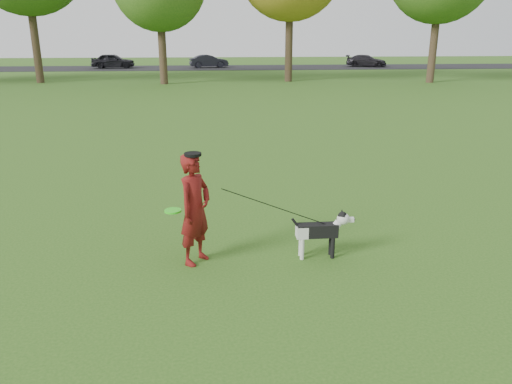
{
  "coord_description": "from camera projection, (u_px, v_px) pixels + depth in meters",
  "views": [
    {
      "loc": [
        -0.99,
        -6.74,
        3.12
      ],
      "look_at": [
        -0.41,
        -0.02,
        0.95
      ],
      "focal_mm": 35.0,
      "sensor_mm": 36.0,
      "label": 1
    }
  ],
  "objects": [
    {
      "name": "ground",
      "position": [
        283.0,
        252.0,
        7.42
      ],
      "size": [
        120.0,
        120.0,
        0.0
      ],
      "primitive_type": "plane",
      "color": "#285116",
      "rests_on": "ground"
    },
    {
      "name": "car_left",
      "position": [
        113.0,
        61.0,
        44.36
      ],
      "size": [
        3.74,
        1.51,
        1.27
      ],
      "primitive_type": "imported",
      "rotation": [
        0.0,
        0.0,
        1.57
      ],
      "color": "black",
      "rests_on": "road"
    },
    {
      "name": "car_mid",
      "position": [
        209.0,
        61.0,
        45.08
      ],
      "size": [
        3.59,
        1.82,
        1.13
      ],
      "primitive_type": "imported",
      "rotation": [
        0.0,
        0.0,
        1.76
      ],
      "color": "black",
      "rests_on": "road"
    },
    {
      "name": "car_right",
      "position": [
        366.0,
        61.0,
        46.27
      ],
      "size": [
        3.99,
        2.67,
        1.07
      ],
      "primitive_type": "imported",
      "rotation": [
        0.0,
        0.0,
        1.23
      ],
      "color": "black",
      "rests_on": "road"
    },
    {
      "name": "man_held_items",
      "position": [
        272.0,
        206.0,
        6.93
      ],
      "size": [
        2.34,
        0.32,
        1.11
      ],
      "color": "#31E31C",
      "rests_on": "ground"
    },
    {
      "name": "dog",
      "position": [
        322.0,
        229.0,
        7.13
      ],
      "size": [
        0.93,
        0.19,
        0.71
      ],
      "color": "black",
      "rests_on": "ground"
    },
    {
      "name": "road",
      "position": [
        223.0,
        68.0,
        45.36
      ],
      "size": [
        120.0,
        7.0,
        0.02
      ],
      "primitive_type": "cube",
      "color": "black",
      "rests_on": "ground"
    },
    {
      "name": "man",
      "position": [
        195.0,
        209.0,
        6.87
      ],
      "size": [
        0.64,
        0.69,
        1.58
      ],
      "primitive_type": "imported",
      "rotation": [
        0.0,
        0.0,
        0.96
      ],
      "color": "#5B0D0E",
      "rests_on": "ground"
    }
  ]
}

